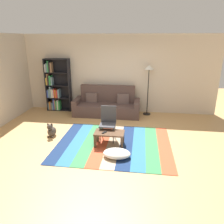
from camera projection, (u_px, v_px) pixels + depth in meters
The scene contains 11 objects.
ground_plane at pixel (108, 140), 5.73m from camera, with size 14.00×14.00×0.00m, color tan.
back_wall at pixel (119, 74), 7.68m from camera, with size 6.80×0.10×2.70m, color beige.
rug at pixel (114, 144), 5.53m from camera, with size 2.84×2.37×0.01m.
couch at pixel (107, 105), 7.56m from camera, with size 2.26×0.80×1.00m.
bookshelf at pixel (56, 88), 7.91m from camera, with size 0.90×0.28×1.88m.
coffee_table at pixel (109, 135), 5.36m from camera, with size 0.73×0.41×0.35m.
pouf at pixel (117, 153), 4.87m from camera, with size 0.62×0.43×0.18m, color white.
dog at pixel (51, 131), 5.93m from camera, with size 0.22×0.35×0.40m.
standing_lamp at pixel (149, 74), 7.24m from camera, with size 0.32×0.32×1.71m.
tv_remote at pixel (104, 132), 5.30m from camera, with size 0.04×0.15×0.02m, color black.
folding_chair at pixel (108, 120), 5.63m from camera, with size 0.40×0.40×0.90m.
Camera 1 is at (0.81, -5.12, 2.55)m, focal length 34.91 mm.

